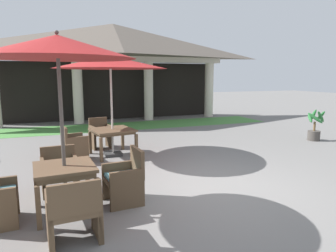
{
  "coord_description": "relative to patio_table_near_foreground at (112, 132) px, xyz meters",
  "views": [
    {
      "loc": [
        -2.68,
        -4.87,
        2.07
      ],
      "look_at": [
        -0.1,
        1.9,
        0.88
      ],
      "focal_mm": 32.56,
      "sensor_mm": 36.0,
      "label": 1
    }
  ],
  "objects": [
    {
      "name": "background_pavilion",
      "position": [
        1.26,
        6.13,
        2.73
      ],
      "size": [
        10.9,
        3.15,
        4.34
      ],
      "color": "beige",
      "rests_on": "ground"
    },
    {
      "name": "lawn_strip",
      "position": [
        1.26,
        4.56,
        -0.61
      ],
      "size": [
        12.7,
        2.11,
        0.01
      ],
      "primitive_type": "cube",
      "color": "#47843D",
      "rests_on": "ground"
    },
    {
      "name": "patio_umbrella_mid_left",
      "position": [
        -1.31,
        -3.14,
        1.84
      ],
      "size": [
        2.21,
        2.21,
        2.71
      ],
      "color": "#2D2D2D",
      "rests_on": "ground"
    },
    {
      "name": "patio_umbrella_near_foreground",
      "position": [
        0.0,
        -0.0,
        1.78
      ],
      "size": [
        2.87,
        2.87,
        2.63
      ],
      "color": "#2D2D2D",
      "rests_on": "ground"
    },
    {
      "name": "potted_palm_right_edge",
      "position": [
        6.47,
        -0.45,
        -0.25
      ],
      "size": [
        0.63,
        0.62,
        1.02
      ],
      "color": "#47423D",
      "rests_on": "ground"
    },
    {
      "name": "patio_chair_near_foreground_north",
      "position": [
        -0.17,
        1.0,
        -0.2
      ],
      "size": [
        0.63,
        0.6,
        0.87
      ],
      "rotation": [
        0.0,
        0.0,
        -2.97
      ],
      "color": "brown",
      "rests_on": "ground"
    },
    {
      "name": "patio_table_near_foreground",
      "position": [
        0.0,
        0.0,
        0.0
      ],
      "size": [
        1.16,
        1.16,
        0.71
      ],
      "rotation": [
        0.0,
        0.0,
        0.17
      ],
      "color": "brown",
      "rests_on": "ground"
    },
    {
      "name": "patio_chair_mid_left_east",
      "position": [
        -0.37,
        -3.08,
        -0.22
      ],
      "size": [
        0.6,
        0.62,
        0.9
      ],
      "rotation": [
        0.0,
        0.0,
        -4.65
      ],
      "color": "brown",
      "rests_on": "ground"
    },
    {
      "name": "patio_chair_near_foreground_west",
      "position": [
        -1.0,
        -0.17,
        -0.22
      ],
      "size": [
        0.63,
        0.66,
        0.87
      ],
      "rotation": [
        0.0,
        0.0,
        -1.4
      ],
      "color": "brown",
      "rests_on": "ground"
    },
    {
      "name": "patio_table_mid_left",
      "position": [
        -1.31,
        -3.14,
        0.02
      ],
      "size": [
        0.92,
        0.92,
        0.75
      ],
      "rotation": [
        0.0,
        0.0,
        0.07
      ],
      "color": "brown",
      "rests_on": "ground"
    },
    {
      "name": "ground_plane",
      "position": [
        1.26,
        -2.95,
        -0.62
      ],
      "size": [
        60.0,
        60.0,
        0.0
      ],
      "primitive_type": "plane",
      "color": "slate"
    },
    {
      "name": "patio_chair_mid_left_south",
      "position": [
        -1.25,
        -4.07,
        -0.21
      ],
      "size": [
        0.67,
        0.55,
        0.85
      ],
      "rotation": [
        0.0,
        0.0,
        0.07
      ],
      "color": "brown",
      "rests_on": "ground"
    },
    {
      "name": "patio_chair_mid_left_north",
      "position": [
        -1.37,
        -2.22,
        -0.23
      ],
      "size": [
        0.65,
        0.57,
        0.81
      ],
      "rotation": [
        0.0,
        0.0,
        -3.08
      ],
      "color": "brown",
      "rests_on": "ground"
    }
  ]
}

